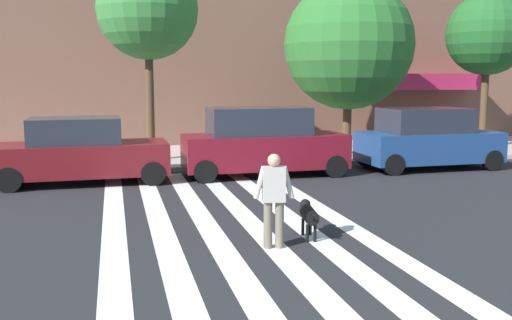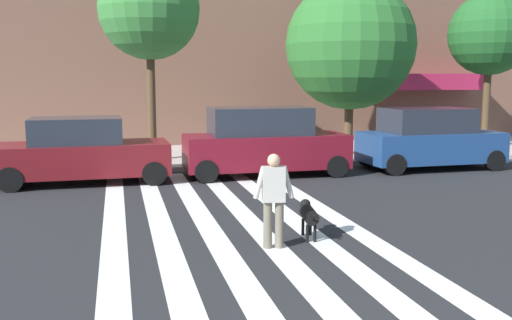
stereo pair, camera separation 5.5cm
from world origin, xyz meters
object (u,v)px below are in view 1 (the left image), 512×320
object	(u,v)px
parked_car_behind_first	(81,152)
street_tree_nearest	(148,9)
parked_car_fourth_in_line	(428,139)
dog_on_leash	(308,214)
pedestrian_dog_walker	(274,195)
pedestrian_bystander	(440,129)
parked_car_third_in_line	(263,143)
street_tree_middle	(349,45)
street_tree_further	(488,35)

from	to	relation	value
parked_car_behind_first	street_tree_nearest	distance (m)	5.66
parked_car_behind_first	parked_car_fourth_in_line	world-z (taller)	parked_car_fourth_in_line
street_tree_nearest	dog_on_leash	world-z (taller)	street_tree_nearest
pedestrian_dog_walker	pedestrian_bystander	distance (m)	12.75
pedestrian_dog_walker	dog_on_leash	bearing A→B (deg)	30.33
street_tree_nearest	pedestrian_dog_walker	bearing A→B (deg)	-82.27
street_tree_nearest	parked_car_third_in_line	bearing A→B (deg)	-44.86
pedestrian_bystander	pedestrian_dog_walker	bearing A→B (deg)	-133.80
pedestrian_dog_walker	dog_on_leash	size ratio (longest dim) A/B	1.55
parked_car_fourth_in_line	pedestrian_dog_walker	world-z (taller)	parked_car_fourth_in_line
parked_car_third_in_line	street_tree_nearest	distance (m)	6.02
parked_car_behind_first	parked_car_third_in_line	distance (m)	5.21
street_tree_nearest	street_tree_middle	distance (m)	7.19
pedestrian_dog_walker	dog_on_leash	world-z (taller)	pedestrian_dog_walker
parked_car_behind_first	parked_car_fourth_in_line	bearing A→B (deg)	-0.00
parked_car_third_in_line	pedestrian_bystander	bearing A→B (deg)	15.45
street_tree_nearest	dog_on_leash	size ratio (longest dim) A/B	6.32
parked_car_fourth_in_line	street_tree_further	distance (m)	6.57
parked_car_third_in_line	street_tree_nearest	world-z (taller)	street_tree_nearest
street_tree_nearest	pedestrian_dog_walker	xyz separation A→B (m)	(1.40, -10.31, -4.21)
street_tree_further	dog_on_leash	bearing A→B (deg)	-136.87
pedestrian_dog_walker	dog_on_leash	xyz separation A→B (m)	(0.79, 0.46, -0.48)
parked_car_behind_first	street_tree_further	size ratio (longest dim) A/B	0.77
parked_car_fourth_in_line	street_tree_nearest	size ratio (longest dim) A/B	0.67
parked_car_third_in_line	street_tree_nearest	size ratio (longest dim) A/B	0.72
parked_car_third_in_line	parked_car_fourth_in_line	distance (m)	5.49
parked_car_fourth_in_line	pedestrian_dog_walker	size ratio (longest dim) A/B	2.73
street_tree_nearest	dog_on_leash	xyz separation A→B (m)	(2.19, -9.85, -4.69)
street_tree_nearest	street_tree_further	size ratio (longest dim) A/B	1.11
dog_on_leash	pedestrian_bystander	xyz separation A→B (m)	(8.04, 8.74, 0.63)
parked_car_fourth_in_line	parked_car_behind_first	bearing A→B (deg)	180.00
parked_car_third_in_line	parked_car_fourth_in_line	bearing A→B (deg)	-0.01
parked_car_third_in_line	street_tree_middle	xyz separation A→B (m)	(4.02, 3.14, 3.10)
pedestrian_dog_walker	parked_car_fourth_in_line	bearing A→B (deg)	45.20
parked_car_third_in_line	dog_on_leash	world-z (taller)	parked_car_third_in_line
street_tree_middle	pedestrian_bystander	distance (m)	4.49
street_tree_further	parked_car_fourth_in_line	bearing A→B (deg)	-142.84
parked_car_behind_first	dog_on_leash	distance (m)	8.03
parked_car_fourth_in_line	pedestrian_bystander	xyz separation A→B (m)	(1.64, 1.97, 0.12)
street_tree_nearest	dog_on_leash	distance (m)	11.13
street_tree_middle	dog_on_leash	size ratio (longest dim) A/B	5.96
street_tree_further	dog_on_leash	xyz separation A→B (m)	(-10.76, -10.08, -4.13)
street_tree_further	pedestrian_dog_walker	xyz separation A→B (m)	(-11.55, -10.55, -3.65)
parked_car_behind_first	pedestrian_bystander	bearing A→B (deg)	9.08
parked_car_third_in_line	street_tree_middle	world-z (taller)	street_tree_middle
street_tree_middle	pedestrian_dog_walker	xyz separation A→B (m)	(-5.71, -10.38, -3.17)
street_tree_middle	dog_on_leash	xyz separation A→B (m)	(-4.93, -9.91, -3.65)
pedestrian_dog_walker	parked_car_third_in_line	bearing A→B (deg)	76.80
parked_car_fourth_in_line	street_tree_further	size ratio (longest dim) A/B	0.74
parked_car_behind_first	parked_car_fourth_in_line	distance (m)	10.69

